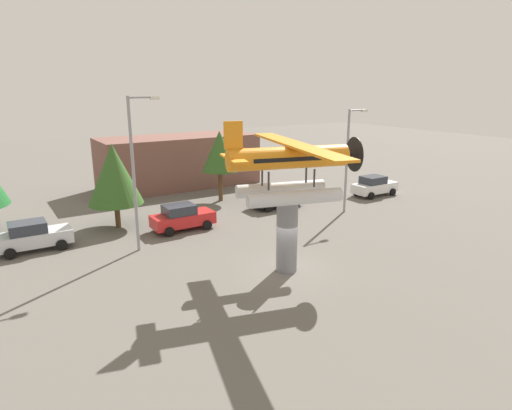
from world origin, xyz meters
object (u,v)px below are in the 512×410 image
(car_near_silver, at_px, (32,236))
(tree_center_back, at_px, (220,151))
(car_mid_red, at_px, (182,217))
(tree_east, at_px, (114,174))
(floatplane_monument, at_px, (291,167))
(car_far_black, at_px, (276,196))
(display_pedestal, at_px, (287,236))
(streetlight_secondary, at_px, (349,153))
(car_distant_white, at_px, (374,186))
(streetlight_primary, at_px, (136,165))
(storefront_building, at_px, (179,161))

(car_near_silver, xyz_separation_m, tree_center_back, (14.86, 4.37, 3.30))
(car_near_silver, bearing_deg, car_mid_red, -7.33)
(tree_east, bearing_deg, floatplane_monument, -65.62)
(floatplane_monument, xyz_separation_m, car_far_black, (6.55, 10.63, -4.65))
(display_pedestal, xyz_separation_m, tree_center_back, (3.94, 14.81, 2.25))
(display_pedestal, relative_size, tree_center_back, 0.66)
(car_near_silver, relative_size, car_far_black, 1.00)
(streetlight_secondary, bearing_deg, car_near_silver, 169.97)
(car_distant_white, xyz_separation_m, streetlight_primary, (-21.71, -2.01, 4.23))
(floatplane_monument, bearing_deg, display_pedestal, 180.00)
(display_pedestal, xyz_separation_m, tree_east, (-5.43, 12.23, 1.77))
(car_near_silver, bearing_deg, tree_east, 17.95)
(tree_center_back, bearing_deg, car_near_silver, -163.62)
(floatplane_monument, xyz_separation_m, tree_east, (-5.56, 12.26, -1.83))
(car_near_silver, bearing_deg, streetlight_secondary, -10.03)
(tree_center_back, bearing_deg, car_distant_white, -24.86)
(display_pedestal, relative_size, storefront_building, 0.26)
(streetlight_secondary, relative_size, tree_center_back, 1.32)
(display_pedestal, xyz_separation_m, car_mid_red, (-1.92, 9.29, -1.05))
(streetlight_primary, bearing_deg, tree_center_back, 39.38)
(car_far_black, distance_m, streetlight_primary, 13.33)
(car_mid_red, bearing_deg, car_distant_white, -0.56)
(storefront_building, bearing_deg, car_near_silver, -140.89)
(display_pedestal, height_order, floatplane_monument, floatplane_monument)
(streetlight_primary, bearing_deg, car_near_silver, 148.47)
(car_mid_red, bearing_deg, tree_east, 140.06)
(storefront_building, bearing_deg, tree_east, -131.73)
(car_near_silver, relative_size, car_mid_red, 1.00)
(display_pedestal, xyz_separation_m, storefront_building, (3.29, 22.00, 0.48))
(car_near_silver, height_order, tree_center_back, tree_center_back)
(car_mid_red, bearing_deg, car_far_black, 8.65)
(car_near_silver, relative_size, car_distant_white, 1.00)
(display_pedestal, relative_size, streetlight_primary, 0.43)
(display_pedestal, bearing_deg, car_far_black, 57.78)
(car_near_silver, distance_m, tree_center_back, 15.84)
(display_pedestal, distance_m, streetlight_primary, 9.51)
(car_mid_red, bearing_deg, car_near_silver, 172.67)
(floatplane_monument, height_order, tree_center_back, floatplane_monument)
(storefront_building, bearing_deg, car_mid_red, -112.27)
(car_far_black, relative_size, tree_center_back, 0.71)
(car_near_silver, bearing_deg, display_pedestal, -43.72)
(car_near_silver, height_order, streetlight_primary, streetlight_primary)
(display_pedestal, relative_size, tree_east, 0.67)
(car_near_silver, distance_m, streetlight_secondary, 22.14)
(display_pedestal, relative_size, car_distant_white, 0.92)
(tree_east, distance_m, tree_center_back, 9.73)
(car_distant_white, bearing_deg, streetlight_primary, -174.70)
(car_near_silver, xyz_separation_m, car_far_black, (17.60, 0.15, 0.00))
(car_near_silver, relative_size, streetlight_secondary, 0.54)
(floatplane_monument, height_order, car_far_black, floatplane_monument)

